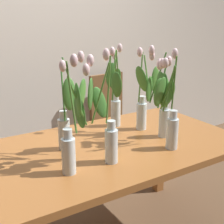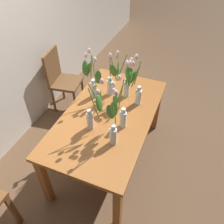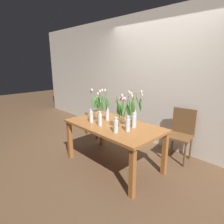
% 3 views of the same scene
% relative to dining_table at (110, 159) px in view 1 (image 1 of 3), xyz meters
% --- Properties ---
extents(room_wall_rear, '(9.00, 0.10, 2.70)m').
position_rel_dining_table_xyz_m(room_wall_rear, '(0.00, 1.31, 0.70)').
color(room_wall_rear, silver).
rests_on(room_wall_rear, ground).
extents(dining_table, '(1.60, 0.90, 0.74)m').
position_rel_dining_table_xyz_m(dining_table, '(0.00, 0.00, 0.00)').
color(dining_table, '#A3602D').
rests_on(dining_table, ground).
extents(tulip_vase_0, '(0.18, 0.18, 0.57)m').
position_rel_dining_table_xyz_m(tulip_vase_0, '(-0.24, 0.06, 0.28)').
color(tulip_vase_0, silver).
rests_on(tulip_vase_0, dining_table).
extents(tulip_vase_1, '(0.16, 0.13, 0.59)m').
position_rel_dining_table_xyz_m(tulip_vase_1, '(-0.13, -0.18, 0.28)').
color(tulip_vase_1, silver).
rests_on(tulip_vase_1, dining_table).
extents(tulip_vase_2, '(0.18, 0.14, 0.55)m').
position_rel_dining_table_xyz_m(tulip_vase_2, '(0.32, 0.10, 0.28)').
color(tulip_vase_2, silver).
rests_on(tulip_vase_2, dining_table).
extents(tulip_vase_3, '(0.16, 0.19, 0.56)m').
position_rel_dining_table_xyz_m(tulip_vase_3, '(0.28, -0.18, 0.32)').
color(tulip_vase_3, silver).
rests_on(tulip_vase_3, dining_table).
extents(tulip_vase_4, '(0.18, 0.26, 0.56)m').
position_rel_dining_table_xyz_m(tulip_vase_4, '(0.22, 0.28, 0.30)').
color(tulip_vase_4, silver).
rests_on(tulip_vase_4, dining_table).
extents(tulip_vase_5, '(0.14, 0.21, 0.57)m').
position_rel_dining_table_xyz_m(tulip_vase_5, '(0.33, -0.06, 0.30)').
color(tulip_vase_5, silver).
rests_on(tulip_vase_5, dining_table).
extents(tulip_vase_6, '(0.18, 0.15, 0.58)m').
position_rel_dining_table_xyz_m(tulip_vase_6, '(-0.32, -0.18, 0.27)').
color(tulip_vase_6, silver).
rests_on(tulip_vase_6, dining_table).
extents(dining_chair, '(0.45, 0.45, 0.93)m').
position_rel_dining_table_xyz_m(dining_chair, '(0.68, 1.03, -0.12)').
color(dining_chair, brown).
rests_on(dining_chair, ground).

